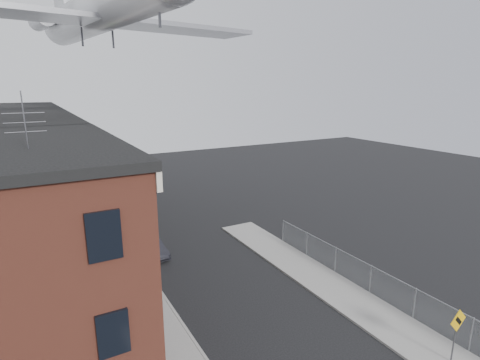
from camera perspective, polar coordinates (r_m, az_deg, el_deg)
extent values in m
cube|color=gray|center=(35.40, -20.54, -7.09)|extent=(3.00, 62.00, 0.12)
cube|color=gray|center=(24.69, 14.88, -16.13)|extent=(3.00, 26.00, 0.12)
cube|color=gray|center=(35.61, -18.23, -6.76)|extent=(0.15, 62.00, 0.14)
cube|color=gray|center=(23.80, 12.25, -17.16)|extent=(0.15, 26.00, 0.14)
cube|color=beige|center=(16.42, -18.60, 4.30)|extent=(0.16, 12.20, 0.60)
cylinder|color=#515156|center=(13.99, -29.97, 7.60)|extent=(0.04, 0.04, 2.00)
cube|color=#5F5F5D|center=(26.54, -32.73, -4.17)|extent=(10.00, 7.00, 10.00)
cube|color=gray|center=(28.26, -19.32, -11.32)|extent=(1.80, 6.40, 0.25)
cube|color=beige|center=(27.43, -19.69, -7.15)|extent=(1.90, 6.50, 0.15)
cube|color=#706858|center=(33.31, -32.20, -0.78)|extent=(10.00, 7.00, 10.00)
cube|color=gray|center=(34.70, -21.46, -6.74)|extent=(1.80, 6.40, 0.25)
cube|color=beige|center=(34.02, -21.79, -3.27)|extent=(1.90, 6.50, 0.15)
cube|color=#5F5F5D|center=(40.16, -31.84, 1.46)|extent=(10.00, 7.00, 10.00)
cube|color=gray|center=(41.32, -22.89, -3.60)|extent=(1.80, 6.40, 0.25)
cube|color=beige|center=(40.75, -23.18, -0.65)|extent=(1.90, 6.50, 0.15)
cube|color=#706858|center=(47.05, -31.60, 3.04)|extent=(10.00, 7.00, 10.00)
cube|color=black|center=(46.54, -32.41, 9.27)|extent=(10.25, 7.00, 0.30)
cube|color=gray|center=(48.05, -23.92, -1.34)|extent=(1.80, 6.40, 0.25)
cube|color=beige|center=(47.56, -24.18, 1.22)|extent=(1.90, 6.50, 0.15)
cube|color=#5F5F5D|center=(53.97, -31.41, 4.22)|extent=(10.00, 7.00, 10.00)
cube|color=black|center=(53.52, -32.11, 9.65)|extent=(10.25, 7.00, 0.30)
cube|color=gray|center=(54.84, -24.69, 0.37)|extent=(1.80, 6.40, 0.25)
cube|color=beige|center=(54.41, -24.93, 2.62)|extent=(1.90, 6.50, 0.15)
cylinder|color=gray|center=(21.84, 31.76, -19.51)|extent=(0.06, 0.06, 1.90)
cylinder|color=gray|center=(23.10, 25.04, -16.76)|extent=(0.06, 0.06, 1.90)
cylinder|color=gray|center=(24.66, 19.26, -14.15)|extent=(0.06, 0.06, 1.90)
cylinder|color=gray|center=(26.47, 14.33, -11.76)|extent=(0.06, 0.06, 1.90)
cylinder|color=gray|center=(28.48, 10.14, -9.63)|extent=(0.06, 0.06, 1.90)
cylinder|color=gray|center=(30.66, 6.56, -7.75)|extent=(0.06, 0.06, 1.90)
cube|color=gray|center=(24.26, 19.44, -12.27)|extent=(0.04, 18.00, 0.04)
cube|color=gray|center=(24.66, 19.26, -14.15)|extent=(0.02, 18.00, 1.80)
cylinder|color=#515156|center=(20.58, 29.85, -20.24)|extent=(0.07, 0.07, 2.60)
cube|color=#F0B10C|center=(20.08, 30.30, -18.01)|extent=(1.10, 0.03, 1.10)
cube|color=black|center=(20.07, 30.35, -18.03)|extent=(0.52, 0.02, 0.52)
cylinder|color=black|center=(28.36, -19.53, -2.71)|extent=(0.26, 0.26, 9.00)
cube|color=black|center=(27.57, -20.17, 4.88)|extent=(1.80, 0.12, 0.12)
cylinder|color=black|center=(27.44, -21.64, 5.14)|extent=(0.08, 0.08, 0.25)
cylinder|color=black|center=(27.66, -18.77, 5.44)|extent=(0.08, 0.08, 0.25)
cylinder|color=black|center=(38.82, -21.50, -3.56)|extent=(0.24, 0.24, 2.40)
sphere|color=#214813|center=(38.21, -21.82, -0.12)|extent=(3.20, 3.20, 3.20)
sphere|color=#214813|center=(38.11, -20.94, -0.95)|extent=(2.24, 2.24, 2.24)
imported|color=maroon|center=(32.93, -16.54, -7.39)|extent=(1.49, 3.43, 1.15)
imported|color=black|center=(29.03, -13.06, -10.10)|extent=(1.58, 3.66, 1.17)
imported|color=slate|center=(40.03, -19.05, -3.76)|extent=(1.91, 4.11, 1.16)
cylinder|color=silver|center=(30.89, -20.59, 23.10)|extent=(6.18, 22.80, 3.01)
cone|color=silver|center=(41.65, -25.55, 20.06)|extent=(3.38, 3.22, 3.01)
cube|color=#939399|center=(29.42, -19.53, 21.82)|extent=(22.94, 7.11, 0.33)
cylinder|color=#939399|center=(38.01, -27.96, 20.81)|extent=(2.02, 3.94, 1.51)
cylinder|color=#939399|center=(39.13, -21.00, 21.23)|extent=(2.02, 3.94, 1.51)
cylinder|color=#515156|center=(21.99, -12.15, 23.20)|extent=(0.15, 0.15, 1.13)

